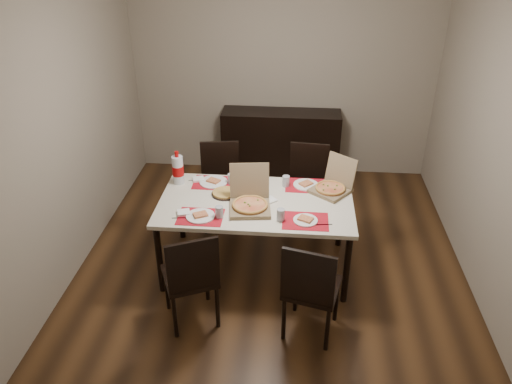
# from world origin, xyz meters

# --- Properties ---
(ground) EXTENTS (3.80, 4.00, 0.02)m
(ground) POSITION_xyz_m (0.00, 0.00, -0.01)
(ground) COLOR #462B15
(ground) RESTS_ON ground
(room_walls) EXTENTS (3.84, 4.02, 2.62)m
(room_walls) POSITION_xyz_m (0.00, 0.43, 1.73)
(room_walls) COLOR gray
(room_walls) RESTS_ON ground
(sideboard) EXTENTS (1.50, 0.40, 0.90)m
(sideboard) POSITION_xyz_m (0.00, 1.78, 0.45)
(sideboard) COLOR black
(sideboard) RESTS_ON ground
(dining_table) EXTENTS (1.80, 1.00, 0.75)m
(dining_table) POSITION_xyz_m (-0.15, -0.19, 0.68)
(dining_table) COLOR beige
(dining_table) RESTS_ON ground
(chair_near_left) EXTENTS (0.55, 0.55, 0.93)m
(chair_near_left) POSITION_xyz_m (-0.61, -1.02, 0.51)
(chair_near_left) COLOR black
(chair_near_left) RESTS_ON ground
(chair_near_right) EXTENTS (0.51, 0.51, 0.93)m
(chair_near_right) POSITION_xyz_m (0.36, -1.08, 0.51)
(chair_near_right) COLOR black
(chair_near_right) RESTS_ON ground
(chair_far_left) EXTENTS (0.48, 0.48, 0.93)m
(chair_far_left) POSITION_xyz_m (-0.61, 0.62, 0.51)
(chair_far_left) COLOR black
(chair_far_left) RESTS_ON ground
(chair_far_right) EXTENTS (0.46, 0.46, 0.93)m
(chair_far_right) POSITION_xyz_m (0.34, 0.66, 0.51)
(chair_far_right) COLOR black
(chair_far_right) RESTS_ON ground
(setting_near_left) EXTENTS (0.45, 0.30, 0.11)m
(setting_near_left) POSITION_xyz_m (-0.59, -0.49, 0.77)
(setting_near_left) COLOR red
(setting_near_left) RESTS_ON dining_table
(setting_near_right) EXTENTS (0.48, 0.30, 0.11)m
(setting_near_right) POSITION_xyz_m (0.24, -0.49, 0.77)
(setting_near_right) COLOR red
(setting_near_right) RESTS_ON dining_table
(setting_far_left) EXTENTS (0.47, 0.30, 0.11)m
(setting_far_left) POSITION_xyz_m (-0.57, 0.14, 0.77)
(setting_far_left) COLOR red
(setting_far_left) RESTS_ON dining_table
(setting_far_right) EXTENTS (0.45, 0.30, 0.11)m
(setting_far_right) POSITION_xyz_m (0.26, 0.15, 0.77)
(setting_far_right) COLOR red
(setting_far_right) RESTS_ON dining_table
(napkin_loose) EXTENTS (0.16, 0.16, 0.02)m
(napkin_loose) POSITION_xyz_m (-0.03, -0.17, 0.76)
(napkin_loose) COLOR white
(napkin_loose) RESTS_ON dining_table
(pizza_box_center) EXTENTS (0.41, 0.44, 0.36)m
(pizza_box_center) POSITION_xyz_m (-0.19, -0.30, 0.81)
(pizza_box_center) COLOR brown
(pizza_box_center) RESTS_ON dining_table
(pizza_box_right) EXTENTS (0.47, 0.48, 0.32)m
(pizza_box_right) POSITION_xyz_m (0.56, 0.07, 0.80)
(pizza_box_right) COLOR brown
(pizza_box_right) RESTS_ON dining_table
(faina_plate) EXTENTS (0.26, 0.26, 0.03)m
(faina_plate) POSITION_xyz_m (-0.45, -0.08, 0.76)
(faina_plate) COLOR black
(faina_plate) RESTS_ON dining_table
(dip_bowl) EXTENTS (0.17, 0.17, 0.03)m
(dip_bowl) POSITION_xyz_m (-0.12, -0.01, 0.77)
(dip_bowl) COLOR white
(dip_bowl) RESTS_ON dining_table
(soda_bottle) EXTENTS (0.11, 0.11, 0.34)m
(soda_bottle) POSITION_xyz_m (-0.94, 0.11, 0.89)
(soda_bottle) COLOR silver
(soda_bottle) RESTS_ON dining_table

